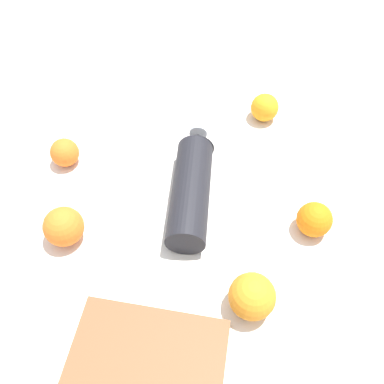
{
  "coord_description": "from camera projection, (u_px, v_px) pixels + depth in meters",
  "views": [
    {
      "loc": [
        -0.08,
        0.44,
        0.69
      ],
      "look_at": [
        -0.0,
        -0.04,
        0.04
      ],
      "focal_mm": 38.33,
      "sensor_mm": 36.0,
      "label": 1
    }
  ],
  "objects": [
    {
      "name": "ground_plane",
      "position": [
        188.0,
        220.0,
        0.82
      ],
      "size": [
        2.4,
        2.4,
        0.0
      ],
      "primitive_type": "plane",
      "color": "silver"
    },
    {
      "name": "water_bottle",
      "position": [
        193.0,
        183.0,
        0.83
      ],
      "size": [
        0.09,
        0.31,
        0.08
      ],
      "rotation": [
        0.0,
        0.0,
        4.78
      ],
      "color": "black",
      "rests_on": "ground_plane"
    },
    {
      "name": "orange_0",
      "position": [
        252.0,
        296.0,
        0.68
      ],
      "size": [
        0.08,
        0.08,
        0.08
      ],
      "primitive_type": "sphere",
      "color": "orange",
      "rests_on": "ground_plane"
    },
    {
      "name": "orange_1",
      "position": [
        65.0,
        153.0,
        0.89
      ],
      "size": [
        0.06,
        0.06,
        0.06
      ],
      "primitive_type": "sphere",
      "color": "orange",
      "rests_on": "ground_plane"
    },
    {
      "name": "orange_2",
      "position": [
        64.0,
        227.0,
        0.77
      ],
      "size": [
        0.08,
        0.08,
        0.08
      ],
      "primitive_type": "sphere",
      "color": "orange",
      "rests_on": "ground_plane"
    },
    {
      "name": "orange_3",
      "position": [
        265.0,
        108.0,
        0.97
      ],
      "size": [
        0.07,
        0.07,
        0.07
      ],
      "primitive_type": "sphere",
      "color": "orange",
      "rests_on": "ground_plane"
    },
    {
      "name": "orange_4",
      "position": [
        314.0,
        219.0,
        0.78
      ],
      "size": [
        0.07,
        0.07,
        0.07
      ],
      "primitive_type": "sphere",
      "color": "orange",
      "rests_on": "ground_plane"
    },
    {
      "name": "cutting_board",
      "position": [
        147.0,
        361.0,
        0.65
      ],
      "size": [
        0.25,
        0.18,
        0.02
      ],
      "primitive_type": "cube",
      "rotation": [
        0.0,
        0.0,
        -0.02
      ],
      "color": "brown",
      "rests_on": "ground_plane"
    }
  ]
}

